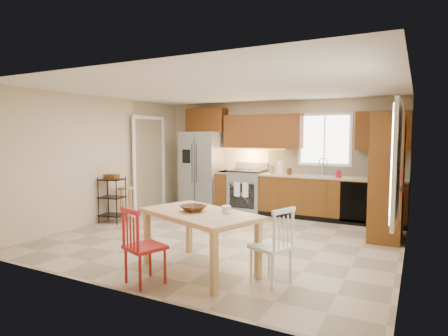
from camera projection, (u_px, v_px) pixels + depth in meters
floor at (225, 237)px, 6.38m from camera, size 5.50×5.50×0.00m
ceiling at (225, 89)px, 6.16m from camera, size 5.50×5.00×0.02m
wall_back at (276, 157)px, 8.48m from camera, size 5.50×0.02×2.50m
wall_front at (119, 180)px, 4.06m from camera, size 5.50×0.02×2.50m
wall_left at (104, 160)px, 7.54m from camera, size 0.02×5.00×2.50m
wall_right at (407, 172)px, 5.00m from camera, size 0.02×5.00×2.50m
refrigerator at (203, 170)px, 8.96m from camera, size 0.92×0.75×1.82m
range_stove at (248, 191)px, 8.52m from camera, size 0.76×0.63×0.92m
base_cabinet_narrow at (226, 190)px, 8.79m from camera, size 0.30×0.60×0.90m
base_cabinet_run at (330, 198)px, 7.69m from camera, size 2.92×0.60×0.90m
dishwasher at (356, 203)px, 7.17m from camera, size 0.60×0.02×0.78m
backsplash at (333, 162)px, 7.88m from camera, size 2.92×0.03×0.55m
upper_over_fridge at (207, 120)px, 9.03m from camera, size 1.00×0.35×0.55m
upper_left_block at (263, 131)px, 8.39m from camera, size 1.80×0.35×0.75m
upper_right_block at (383, 131)px, 7.23m from camera, size 1.00×0.35×0.75m
window_back at (325, 139)px, 7.92m from camera, size 1.12×0.04×1.12m
sink at (321, 178)px, 7.74m from camera, size 0.62×0.46×0.16m
undercab_glow at (250, 149)px, 8.54m from camera, size 1.60×0.30×0.01m
soap_bottle at (339, 173)px, 7.46m from camera, size 0.09×0.09×0.19m
paper_towel at (281, 168)px, 8.07m from camera, size 0.12×0.12×0.28m
canister_steel at (272, 170)px, 8.17m from camera, size 0.11×0.11×0.18m
canister_wood at (289, 171)px, 7.96m from camera, size 0.10×0.10×0.14m
pantry at (387, 177)px, 6.23m from camera, size 0.50×0.95×2.10m
fire_extinguisher at (397, 181)px, 5.20m from camera, size 0.12×0.12×0.36m
window_right at (397, 162)px, 4.00m from camera, size 0.04×1.02×1.32m
doorway at (149, 165)px, 8.67m from camera, size 0.04×0.95×2.10m
dining_table at (200, 242)px, 4.79m from camera, size 1.74×1.34×0.75m
chair_red at (145, 246)px, 4.37m from camera, size 0.54×0.54×0.91m
chair_white at (271, 245)px, 4.39m from camera, size 0.54×0.54×0.91m
table_bowl at (193, 212)px, 4.80m from camera, size 0.40×0.40×0.08m
table_jar at (226, 211)px, 4.68m from camera, size 0.14×0.14×0.13m
bar_stool at (126, 203)px, 7.80m from camera, size 0.39×0.39×0.67m
utility_cart at (112, 200)px, 7.44m from camera, size 0.51×0.43×0.92m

